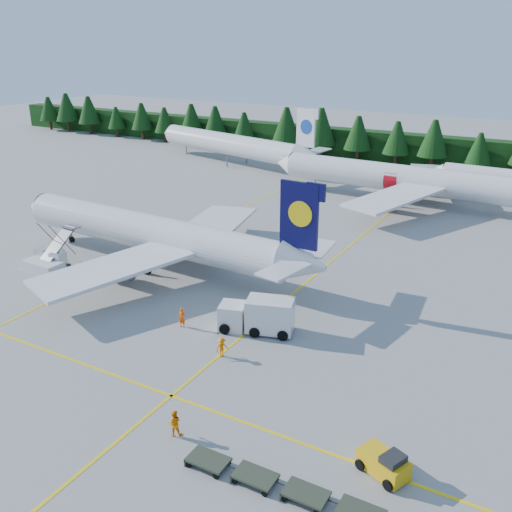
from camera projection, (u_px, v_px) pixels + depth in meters
The scene contains 16 objects.
ground at pixel (158, 340), 48.92m from camera, with size 320.00×320.00×0.00m, color #969691.
taxi_stripe_a at pixel (170, 243), 71.57m from camera, with size 0.25×120.00×0.01m, color yellow.
taxi_stripe_b at pixel (317, 274), 62.40m from camera, with size 0.25×120.00×0.01m, color yellow.
taxi_stripe_cross at pixel (109, 373), 44.05m from camera, with size 80.00×0.25×0.01m, color yellow.
treeline_hedge at pixel (415, 149), 114.38m from camera, with size 220.00×4.00×6.00m, color black.
airliner_navy at pixel (145, 232), 64.48m from camera, with size 41.30×33.93×12.00m.
airliner_red at pixel (390, 177), 88.90m from camera, with size 42.25×34.72×12.28m.
airliner_far_left at pixel (225, 143), 115.79m from camera, with size 42.04×13.90×12.46m.
airstairs at pixel (46, 263), 63.13m from camera, with size 4.64×6.29×4.08m.
service_truck at pixel (257, 315), 49.87m from camera, with size 6.91×4.17×3.14m.
baggage_tug at pixel (385, 463), 33.68m from camera, with size 3.37×2.62×1.60m.
dolly_train at pixel (306, 493), 31.90m from camera, with size 15.10×2.46×0.15m.
uld_pair at pixel (51, 257), 64.23m from camera, with size 4.79×1.97×1.57m.
crew_a at pixel (182, 318), 50.77m from camera, with size 0.66×0.44×1.82m, color #FA5005.
crew_b at pixel (174, 423), 36.96m from camera, with size 0.90×0.70×1.86m, color orange.
crew_c at pixel (222, 347), 46.08m from camera, with size 0.70×0.47×1.69m, color orange.
Camera 1 is at (28.50, -33.29, 24.42)m, focal length 40.00 mm.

